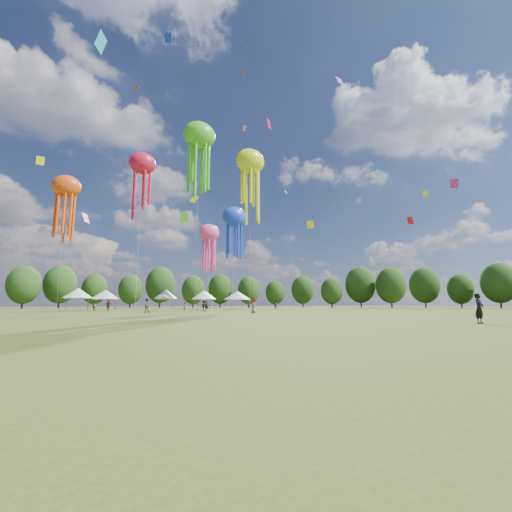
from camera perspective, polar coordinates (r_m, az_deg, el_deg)
name	(u,v)px	position (r m, az deg, el deg)	size (l,w,h in m)	color
ground	(359,325)	(20.90, 16.98, -11.04)	(300.00, 300.00, 0.00)	#384416
observer_main	(479,308)	(24.94, 33.56, -7.39)	(0.67, 0.44, 1.85)	black
spectator_near	(146,306)	(47.84, -18.06, -8.01)	(0.92, 0.71, 1.89)	gray
spectators_far	(204,306)	(59.63, -8.72, -8.30)	(35.56, 30.29, 1.92)	gray
festival_tents	(162,295)	(71.60, -15.67, -6.29)	(36.57, 11.93, 4.19)	#47474C
show_kites	(203,182)	(60.78, -9.00, 12.25)	(37.58, 19.59, 32.56)	red
small_kites	(197,152)	(64.27, -9.96, 16.89)	(71.40, 67.04, 45.37)	red
treeline	(148,280)	(78.89, -17.78, -3.83)	(201.57, 95.24, 13.43)	#38281C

